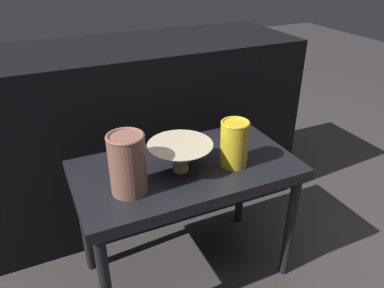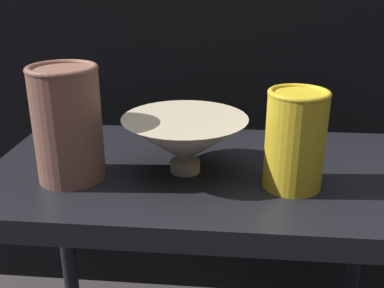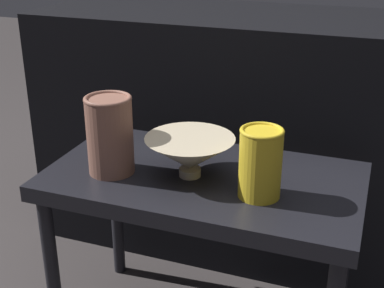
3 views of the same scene
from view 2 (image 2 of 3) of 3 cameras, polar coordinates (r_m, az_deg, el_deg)
name	(u,v)px [view 2 (image 2 of 3)]	position (r m, az deg, el deg)	size (l,w,h in m)	color
table	(202,196)	(0.83, 1.25, -6.57)	(0.76, 0.42, 0.49)	black
couch_backdrop	(215,123)	(1.33, 2.90, 2.67)	(1.41, 0.50, 0.79)	black
bowl	(185,140)	(0.77, -0.90, 0.52)	(0.22, 0.22, 0.10)	#C1B293
vase_textured_left	(67,122)	(0.76, -15.54, 2.66)	(0.11, 0.11, 0.19)	brown
vase_colorful_right	(295,139)	(0.73, 12.97, 0.68)	(0.10, 0.10, 0.16)	gold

